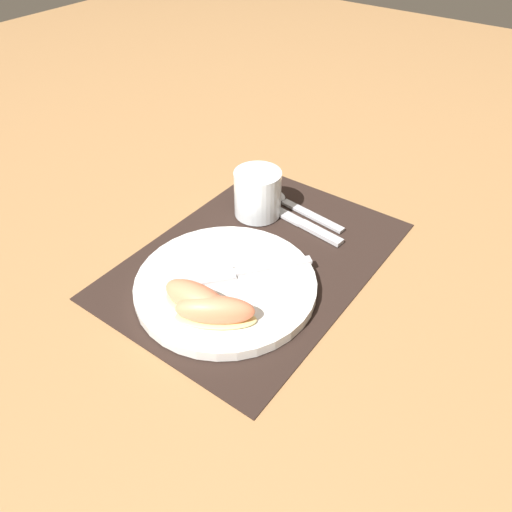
# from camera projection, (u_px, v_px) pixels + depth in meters

# --- Properties ---
(ground_plane) EXTENTS (3.00, 3.00, 0.00)m
(ground_plane) POSITION_uv_depth(u_px,v_px,m) (257.00, 260.00, 0.78)
(ground_plane) COLOR #A37547
(placemat) EXTENTS (0.46, 0.33, 0.00)m
(placemat) POSITION_uv_depth(u_px,v_px,m) (257.00, 259.00, 0.78)
(placemat) COLOR black
(placemat) RESTS_ON ground_plane
(plate) EXTENTS (0.26, 0.26, 0.02)m
(plate) POSITION_uv_depth(u_px,v_px,m) (226.00, 285.00, 0.72)
(plate) COLOR white
(plate) RESTS_ON placemat
(juice_glass) EXTENTS (0.08, 0.08, 0.08)m
(juice_glass) POSITION_uv_depth(u_px,v_px,m) (258.00, 196.00, 0.84)
(juice_glass) COLOR silver
(juice_glass) RESTS_ON placemat
(knife) EXTENTS (0.04, 0.20, 0.01)m
(knife) POSITION_uv_depth(u_px,v_px,m) (295.00, 219.00, 0.85)
(knife) COLOR #BCBCC1
(knife) RESTS_ON placemat
(spoon) EXTENTS (0.05, 0.19, 0.01)m
(spoon) POSITION_uv_depth(u_px,v_px,m) (281.00, 199.00, 0.89)
(spoon) COLOR #BCBCC1
(spoon) RESTS_ON placemat
(fork) EXTENTS (0.16, 0.13, 0.00)m
(fork) POSITION_uv_depth(u_px,v_px,m) (240.00, 272.00, 0.72)
(fork) COLOR #BCBCC1
(fork) RESTS_ON plate
(citrus_wedge_0) EXTENTS (0.05, 0.11, 0.04)m
(citrus_wedge_0) POSITION_uv_depth(u_px,v_px,m) (197.00, 301.00, 0.66)
(citrus_wedge_0) COLOR #F4DB84
(citrus_wedge_0) RESTS_ON plate
(citrus_wedge_1) EXTENTS (0.09, 0.11, 0.04)m
(citrus_wedge_1) POSITION_uv_depth(u_px,v_px,m) (215.00, 311.00, 0.64)
(citrus_wedge_1) COLOR #F4DB84
(citrus_wedge_1) RESTS_ON plate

